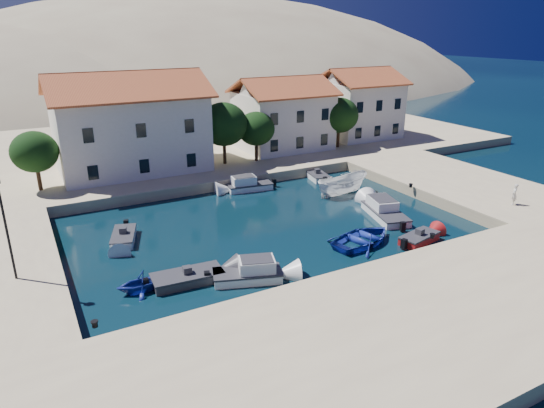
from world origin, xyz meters
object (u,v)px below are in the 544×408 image
at_px(building_right, 359,102).
at_px(rowboat_south, 363,243).
at_px(cabin_cruiser_east, 385,212).
at_px(boat_east, 342,194).
at_px(building_left, 130,121).
at_px(building_mid, 283,112).
at_px(pedestrian, 514,194).
at_px(lamppost, 4,218).
at_px(cabin_cruiser_south, 247,273).

distance_m(building_right, rowboat_south, 32.81).
bearing_deg(cabin_cruiser_east, boat_east, 13.29).
height_order(building_left, building_right, building_left).
height_order(building_mid, cabin_cruiser_east, building_mid).
xyz_separation_m(building_left, pedestrian, (24.85, -25.39, -4.06)).
xyz_separation_m(lamppost, cabin_cruiser_east, (26.97, -0.72, -4.28)).
bearing_deg(building_mid, cabin_cruiser_south, -123.30).
xyz_separation_m(building_right, rowboat_south, (-19.34, -25.93, -5.47)).
bearing_deg(cabin_cruiser_east, cabin_cruiser_south, 121.95).
height_order(building_right, pedestrian, building_right).
bearing_deg(cabin_cruiser_east, building_right, -16.76).
bearing_deg(boat_east, building_mid, -11.00).
bearing_deg(building_left, cabin_cruiser_south, -87.74).
relative_size(building_left, cabin_cruiser_east, 2.60).
xyz_separation_m(lamppost, cabin_cruiser_south, (12.48, -4.91, -4.28)).
height_order(cabin_cruiser_south, boat_east, cabin_cruiser_south).
relative_size(building_left, boat_east, 2.68).
height_order(cabin_cruiser_south, pedestrian, pedestrian).
distance_m(lamppost, boat_east, 28.24).
distance_m(cabin_cruiser_south, boat_east, 18.16).
bearing_deg(rowboat_south, building_right, -49.34).
relative_size(lamppost, pedestrian, 3.56).
relative_size(building_mid, lamppost, 1.69).
xyz_separation_m(building_right, cabin_cruiser_south, (-29.02, -26.91, -5.00)).
height_order(lamppost, rowboat_south, lamppost).
distance_m(building_mid, pedestrian, 27.47).
distance_m(building_left, building_mid, 18.04).
xyz_separation_m(building_mid, rowboat_south, (-7.34, -24.93, -5.22)).
height_order(building_right, cabin_cruiser_south, building_right).
bearing_deg(building_right, pedestrian, -100.66).
bearing_deg(cabin_cruiser_south, building_left, 110.93).
relative_size(building_right, pedestrian, 5.40).
xyz_separation_m(cabin_cruiser_east, pedestrian, (9.38, -4.67, 1.40)).
relative_size(building_mid, rowboat_south, 1.97).
height_order(building_mid, building_right, building_right).
bearing_deg(boat_east, cabin_cruiser_south, 122.88).
relative_size(building_right, cabin_cruiser_east, 1.67).
height_order(building_right, rowboat_south, building_right).
distance_m(building_mid, building_right, 12.04).
xyz_separation_m(building_mid, lamppost, (-29.50, -21.00, -0.47)).
relative_size(cabin_cruiser_south, cabin_cruiser_east, 0.81).
bearing_deg(building_left, lamppost, -119.90).
bearing_deg(building_mid, building_right, 4.76).
distance_m(building_mid, rowboat_south, 26.51).
distance_m(building_mid, boat_east, 16.36).
height_order(rowboat_south, pedestrian, pedestrian).
xyz_separation_m(rowboat_south, boat_east, (5.09, 9.59, 0.00)).
bearing_deg(cabin_cruiser_east, building_mid, 9.20).
distance_m(rowboat_south, cabin_cruiser_east, 5.80).
xyz_separation_m(building_left, building_mid, (18.00, 1.00, -0.71)).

